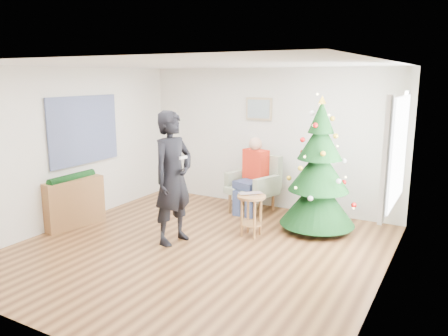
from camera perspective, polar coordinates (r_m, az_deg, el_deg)
The scene contains 19 objects.
floor at distance 6.42m, azimuth -3.46°, elevation -10.54°, with size 5.00×5.00×0.00m, color brown.
ceiling at distance 5.93m, azimuth -3.78°, elevation 13.34°, with size 5.00×5.00×0.00m, color white.
wall_back at distance 8.22m, azimuth 5.88°, elevation 3.83°, with size 5.00×5.00×0.00m, color silver.
wall_front at distance 4.23m, azimuth -22.36°, elevation -4.81°, with size 5.00×5.00×0.00m, color silver.
wall_left at distance 7.67m, azimuth -19.52°, elevation 2.62°, with size 5.00×5.00×0.00m, color silver.
wall_right at distance 5.16m, azimuth 20.43°, elevation -1.73°, with size 5.00×5.00×0.00m, color silver.
window_panel at distance 6.10m, azimuth 21.79°, elevation 2.10°, with size 0.04×1.30×1.40m, color white.
curtains at distance 6.10m, azimuth 21.51°, elevation 2.13°, with size 0.05×1.75×1.50m.
christmas_tree at distance 7.04m, azimuth 12.30°, elevation -0.45°, with size 1.20×1.20×2.16m.
stool at distance 6.82m, azimuth 3.57°, elevation -6.18°, with size 0.44×0.44×0.65m.
laptop at distance 6.72m, azimuth 3.61°, elevation -3.47°, with size 0.36×0.23×0.03m, color silver.
armchair at distance 8.05m, azimuth 3.98°, elevation -2.94°, with size 0.98×0.96×1.04m.
seated_person at distance 7.93m, azimuth 3.69°, elevation -0.80°, with size 0.56×0.73×1.36m.
standing_man at distance 6.44m, azimuth -6.67°, elevation -1.29°, with size 0.72×0.47×1.97m, color black.
game_controller at distance 6.23m, azimuth -5.34°, elevation 1.37°, with size 0.04×0.13×0.04m, color white.
console at distance 7.64m, azimuth -19.04°, elevation -4.31°, with size 0.30×1.00×0.80m, color brown.
garland at distance 7.54m, azimuth -19.26°, elevation -1.24°, with size 0.14×0.14×0.90m, color black.
tapestry at distance 7.81m, azimuth -17.81°, elevation 4.74°, with size 0.03×1.50×1.15m, color black.
framed_picture at distance 8.21m, azimuth 4.57°, elevation 7.70°, with size 0.52×0.05×0.42m.
Camera 1 is at (3.22, -4.98, 2.45)m, focal length 35.00 mm.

